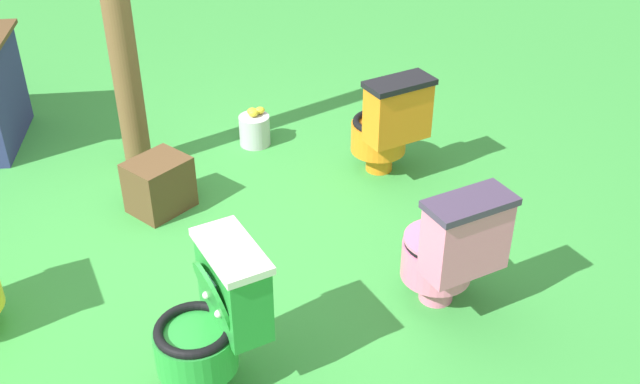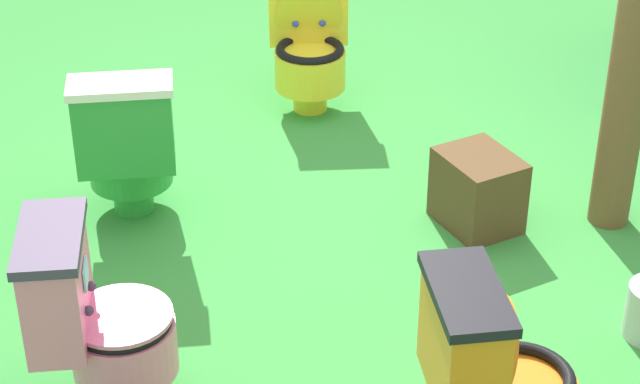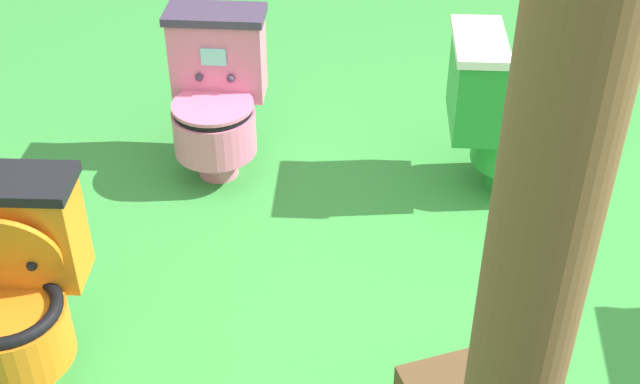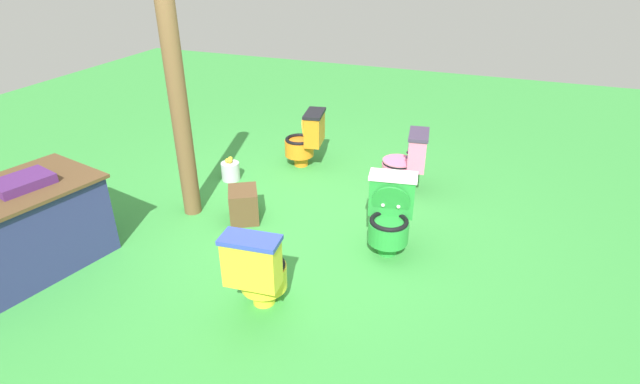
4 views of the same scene
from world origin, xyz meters
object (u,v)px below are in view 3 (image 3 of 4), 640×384
toilet_pink (216,95)px  wooden_post (521,343)px  toilet_green (497,113)px  toilet_orange (15,284)px

toilet_pink → wooden_post: (-1.28, 2.02, 0.77)m
toilet_pink → wooden_post: wooden_post is taller
toilet_green → wooden_post: (-0.06, 2.13, 0.77)m
toilet_green → toilet_orange: bearing=-55.0°
toilet_pink → toilet_orange: size_ratio=1.00×
toilet_pink → wooden_post: 2.52m
toilet_pink → toilet_green: (-1.23, -0.11, 0.00)m
toilet_green → wooden_post: wooden_post is taller
toilet_orange → toilet_pink: bearing=-111.0°
toilet_orange → wooden_post: size_ratio=0.32×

